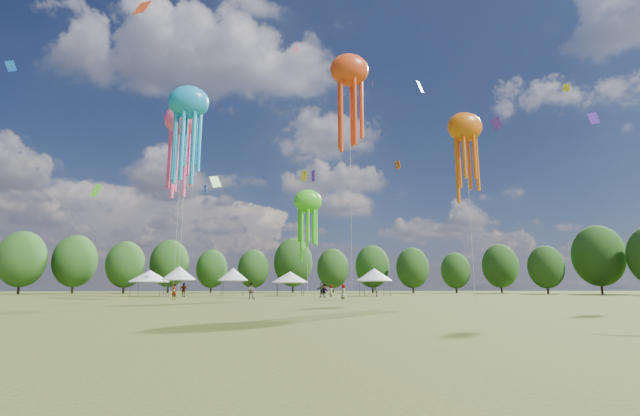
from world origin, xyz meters
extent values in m
plane|color=#384416|center=(0.00, 0.00, 0.00)|extent=(300.00, 300.00, 0.00)
imported|color=gray|center=(-3.18, 36.36, 0.86)|extent=(0.93, 0.77, 1.72)
imported|color=gray|center=(7.37, 50.57, 0.77)|extent=(0.71, 0.87, 1.55)
imported|color=gray|center=(13.38, 49.36, 0.77)|extent=(0.76, 0.87, 1.54)
imported|color=gray|center=(5.52, 43.53, 0.83)|extent=(1.22, 0.94, 1.66)
imported|color=gray|center=(-12.45, 49.87, 0.91)|extent=(1.14, 0.90, 1.81)
imported|color=gray|center=(5.29, 44.21, 0.92)|extent=(1.76, 1.31, 1.84)
imported|color=gray|center=(-10.90, 35.84, 0.80)|extent=(0.65, 0.70, 1.61)
imported|color=gray|center=(6.74, 37.00, 0.78)|extent=(0.57, 0.81, 1.56)
cylinder|color=#47474C|center=(-20.62, 54.75, 0.98)|extent=(0.08, 0.08, 1.96)
cylinder|color=#47474C|center=(-20.62, 58.82, 0.98)|extent=(0.08, 0.08, 1.96)
cylinder|color=#47474C|center=(-16.54, 54.75, 0.98)|extent=(0.08, 0.08, 1.96)
cylinder|color=#47474C|center=(-16.54, 58.82, 0.98)|extent=(0.08, 0.08, 1.96)
cube|color=white|center=(-18.58, 56.78, 2.01)|extent=(4.47, 4.47, 0.10)
cone|color=white|center=(-18.58, 56.78, 2.91)|extent=(5.82, 5.82, 1.68)
cylinder|color=#47474C|center=(-15.25, 51.04, 1.09)|extent=(0.08, 0.08, 2.18)
cylinder|color=#47474C|center=(-15.25, 54.26, 1.09)|extent=(0.08, 0.08, 2.18)
cylinder|color=#47474C|center=(-12.02, 51.04, 1.09)|extent=(0.08, 0.08, 2.18)
cylinder|color=#47474C|center=(-12.02, 54.26, 1.09)|extent=(0.08, 0.08, 2.18)
cube|color=white|center=(-13.64, 52.65, 2.23)|extent=(3.62, 3.62, 0.10)
cone|color=white|center=(-13.64, 52.65, 3.22)|extent=(4.71, 4.71, 1.87)
cylinder|color=#47474C|center=(-8.28, 57.26, 1.10)|extent=(0.08, 0.08, 2.20)
cylinder|color=#47474C|center=(-8.28, 60.42, 1.10)|extent=(0.08, 0.08, 2.20)
cylinder|color=#47474C|center=(-5.13, 57.26, 1.10)|extent=(0.08, 0.08, 2.20)
cylinder|color=#47474C|center=(-5.13, 60.42, 1.10)|extent=(0.08, 0.08, 2.20)
cube|color=white|center=(-6.71, 58.84, 2.25)|extent=(3.56, 3.56, 0.10)
cone|color=white|center=(-6.71, 58.84, 3.25)|extent=(4.63, 4.63, 1.89)
cylinder|color=#47474C|center=(0.02, 53.98, 0.94)|extent=(0.08, 0.08, 1.88)
cylinder|color=#47474C|center=(0.02, 57.79, 0.94)|extent=(0.08, 0.08, 1.88)
cylinder|color=#47474C|center=(3.83, 53.98, 0.94)|extent=(0.08, 0.08, 1.88)
cylinder|color=#47474C|center=(3.83, 57.79, 0.94)|extent=(0.08, 0.08, 1.88)
cube|color=white|center=(1.92, 55.88, 1.93)|extent=(4.21, 4.21, 0.10)
cone|color=white|center=(1.92, 55.88, 2.79)|extent=(5.47, 5.47, 1.61)
cylinder|color=#47474C|center=(12.30, 51.42, 1.05)|extent=(0.08, 0.08, 2.11)
cylinder|color=#47474C|center=(12.30, 55.12, 1.05)|extent=(0.08, 0.08, 2.11)
cylinder|color=#47474C|center=(16.00, 51.42, 1.05)|extent=(0.08, 0.08, 2.11)
cylinder|color=#47474C|center=(16.00, 55.12, 1.05)|extent=(0.08, 0.08, 2.11)
cube|color=white|center=(14.15, 53.27, 2.16)|extent=(4.10, 4.10, 0.10)
cone|color=white|center=(14.15, 53.27, 3.11)|extent=(5.33, 5.33, 1.81)
ellipsoid|color=#178FC5|center=(-9.90, 32.78, 19.94)|extent=(4.10, 2.87, 3.49)
cylinder|color=beige|center=(-9.90, 32.78, 9.97)|extent=(0.03, 0.03, 19.94)
ellipsoid|color=#EC4215|center=(7.48, 35.75, 26.11)|extent=(4.50, 3.15, 3.83)
cylinder|color=beige|center=(7.48, 35.75, 13.06)|extent=(0.03, 0.03, 26.11)
ellipsoid|color=#DF600D|center=(15.62, 24.22, 15.24)|extent=(3.11, 2.18, 2.65)
cylinder|color=beige|center=(15.62, 24.22, 7.62)|extent=(0.03, 0.03, 15.24)
ellipsoid|color=#FF4B8A|center=(-13.08, 46.55, 23.22)|extent=(4.87, 3.41, 4.14)
cylinder|color=beige|center=(-13.08, 46.55, 11.61)|extent=(0.03, 0.03, 23.22)
ellipsoid|color=#46CE22|center=(2.64, 34.94, 10.29)|extent=(3.01, 2.11, 2.56)
cylinder|color=beige|center=(2.64, 34.94, 5.15)|extent=(0.03, 0.03, 10.29)
cube|color=#672FD1|center=(6.71, 68.84, 21.79)|extent=(0.51, 1.62, 2.12)
cube|color=#EC4215|center=(14.74, 54.00, 33.58)|extent=(0.24, 0.62, 0.82)
cube|color=yellow|center=(3.13, 46.14, 15.92)|extent=(0.75, 1.24, 1.62)
cube|color=#FF4B8A|center=(2.46, 55.88, 39.81)|extent=(0.65, 0.87, 1.13)
cube|color=#672FD1|center=(38.53, 36.70, 22.01)|extent=(1.35, 0.44, 1.66)
cube|color=#EC4215|center=(-13.80, 28.25, 27.34)|extent=(1.75, 1.41, 1.79)
cube|color=#46CE22|center=(-11.68, 73.17, 21.16)|extent=(2.36, 1.40, 2.61)
cube|color=#1B69FA|center=(-31.66, 40.38, 26.60)|extent=(1.07, 0.81, 1.32)
cube|color=#178FC5|center=(20.46, 48.07, 30.57)|extent=(1.62, 1.24, 2.18)
cube|color=#672FD1|center=(34.81, 52.89, 27.39)|extent=(1.67, 1.21, 2.09)
cube|color=#DF600D|center=(20.62, 60.95, 22.15)|extent=(0.60, 1.26, 1.62)
cube|color=yellow|center=(32.67, 33.27, 24.17)|extent=(0.66, 0.64, 0.84)
cube|color=#46CE22|center=(-26.27, 54.49, 15.00)|extent=(1.17, 1.80, 1.91)
cube|color=#1B69FA|center=(-9.19, 42.66, 12.98)|extent=(0.61, 0.99, 1.37)
cylinder|color=#38281C|center=(-47.17, 78.19, 1.68)|extent=(0.44, 0.44, 3.36)
ellipsoid|color=#254B19|center=(-47.17, 78.19, 6.51)|extent=(8.40, 8.40, 10.51)
cylinder|color=#38281C|center=(-40.68, 85.49, 1.71)|extent=(0.44, 0.44, 3.41)
ellipsoid|color=#254B19|center=(-40.68, 85.49, 6.61)|extent=(8.53, 8.53, 10.66)
cylinder|color=#38281C|center=(-30.60, 85.02, 1.53)|extent=(0.44, 0.44, 3.07)
ellipsoid|color=#254B19|center=(-30.60, 85.02, 5.94)|extent=(7.66, 7.66, 9.58)
cylinder|color=#38281C|center=(-23.51, 93.33, 1.72)|extent=(0.44, 0.44, 3.43)
ellipsoid|color=#254B19|center=(-23.51, 93.33, 6.65)|extent=(8.58, 8.58, 10.73)
cylinder|color=#38281C|center=(-14.76, 98.96, 1.47)|extent=(0.44, 0.44, 2.95)
ellipsoid|color=#254B19|center=(-14.76, 98.96, 5.71)|extent=(7.37, 7.37, 9.21)
cylinder|color=#38281C|center=(-4.70, 95.06, 1.45)|extent=(0.44, 0.44, 2.89)
ellipsoid|color=#254B19|center=(-4.70, 95.06, 5.61)|extent=(7.23, 7.23, 9.04)
cylinder|color=#38281C|center=(4.91, 99.49, 1.92)|extent=(0.44, 0.44, 3.84)
ellipsoid|color=#254B19|center=(4.91, 99.49, 7.44)|extent=(9.60, 9.60, 11.99)
cylinder|color=#38281C|center=(13.19, 88.44, 1.42)|extent=(0.44, 0.44, 2.84)
ellipsoid|color=#254B19|center=(13.19, 88.44, 5.51)|extent=(7.11, 7.11, 8.89)
cylinder|color=#38281C|center=(22.93, 91.04, 1.58)|extent=(0.44, 0.44, 3.16)
ellipsoid|color=#254B19|center=(22.93, 91.04, 6.13)|extent=(7.91, 7.91, 9.88)
cylinder|color=#38281C|center=(30.69, 85.29, 1.44)|extent=(0.44, 0.44, 2.88)
ellipsoid|color=#254B19|center=(30.69, 85.29, 5.59)|extent=(7.21, 7.21, 9.01)
cylinder|color=#38281C|center=(41.52, 87.24, 1.31)|extent=(0.44, 0.44, 2.63)
ellipsoid|color=#254B19|center=(41.52, 87.24, 5.09)|extent=(6.57, 6.57, 8.22)
cylinder|color=#38281C|center=(50.52, 83.73, 1.56)|extent=(0.44, 0.44, 3.13)
ellipsoid|color=#254B19|center=(50.52, 83.73, 6.06)|extent=(7.81, 7.81, 9.77)
cylinder|color=#38281C|center=(53.64, 71.81, 1.36)|extent=(0.44, 0.44, 2.72)
ellipsoid|color=#254B19|center=(53.64, 71.81, 5.27)|extent=(6.80, 6.80, 8.50)
cylinder|color=#38281C|center=(62.96, 68.92, 1.90)|extent=(0.44, 0.44, 3.81)
ellipsoid|color=#254B19|center=(62.96, 68.92, 7.38)|extent=(9.52, 9.52, 11.90)
camera|label=1|loc=(-1.58, -11.63, 1.20)|focal=25.04mm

